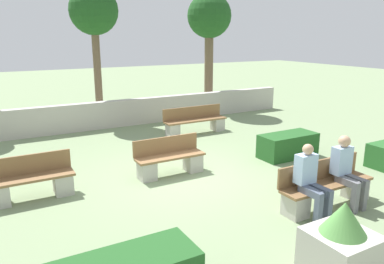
% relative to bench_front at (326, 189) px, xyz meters
% --- Properties ---
extents(ground_plane, '(60.00, 60.00, 0.00)m').
position_rel_bench_front_xyz_m(ground_plane, '(-1.66, 2.68, -0.35)').
color(ground_plane, gray).
extents(perimeter_wall, '(14.78, 0.30, 0.95)m').
position_rel_bench_front_xyz_m(perimeter_wall, '(-1.66, 8.20, 0.12)').
color(perimeter_wall, '#B7B2A8').
rests_on(perimeter_wall, ground_plane).
extents(bench_front, '(2.09, 0.49, 0.87)m').
position_rel_bench_front_xyz_m(bench_front, '(0.00, 0.00, 0.00)').
color(bench_front, brown).
rests_on(bench_front, ground_plane).
extents(bench_left_side, '(1.66, 0.49, 0.87)m').
position_rel_bench_front_xyz_m(bench_left_side, '(-1.87, 2.97, -0.02)').
color(bench_left_side, brown).
rests_on(bench_left_side, ground_plane).
extents(bench_right_side, '(2.19, 0.49, 0.87)m').
position_rel_bench_front_xyz_m(bench_right_side, '(0.56, 6.02, 0.00)').
color(bench_right_side, brown).
rests_on(bench_right_side, ground_plane).
extents(bench_back, '(1.65, 0.48, 0.87)m').
position_rel_bench_front_xyz_m(bench_back, '(-4.89, 3.11, -0.02)').
color(bench_back, brown).
rests_on(bench_back, ground_plane).
extents(person_seated_man, '(0.38, 0.63, 1.37)m').
position_rel_bench_front_xyz_m(person_seated_man, '(0.35, -0.14, 0.42)').
color(person_seated_man, slate).
rests_on(person_seated_man, ground_plane).
extents(person_seated_woman, '(0.38, 0.63, 1.34)m').
position_rel_bench_front_xyz_m(person_seated_woman, '(-0.60, -0.15, 0.39)').
color(person_seated_woman, '#515B70').
rests_on(person_seated_woman, ground_plane).
extents(hedge_block_near_left, '(1.60, 0.73, 0.63)m').
position_rel_bench_front_xyz_m(hedge_block_near_left, '(1.49, 2.61, -0.03)').
color(hedge_block_near_left, '#235623').
rests_on(hedge_block_near_left, ground_plane).
extents(planter_corner_left, '(0.82, 0.82, 1.12)m').
position_rel_bench_front_xyz_m(planter_corner_left, '(-1.60, -1.66, 0.14)').
color(planter_corner_left, '#B7B2A8').
rests_on(planter_corner_left, ground_plane).
extents(tree_center_left, '(1.75, 1.75, 4.93)m').
position_rel_bench_front_xyz_m(tree_center_left, '(-1.71, 9.36, 3.59)').
color(tree_center_left, brown).
rests_on(tree_center_left, ground_plane).
extents(tree_center_right, '(1.82, 1.82, 4.88)m').
position_rel_bench_front_xyz_m(tree_center_right, '(3.02, 9.16, 3.46)').
color(tree_center_right, brown).
rests_on(tree_center_right, ground_plane).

